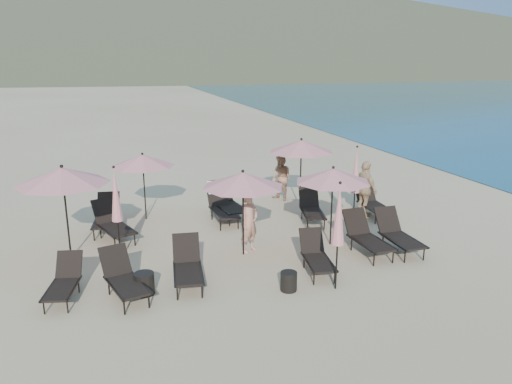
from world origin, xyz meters
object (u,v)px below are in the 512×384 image
object	(u,v)px
lounger_3	(316,255)
lounger_2	(187,265)
lounger_1	(123,277)
umbrella_open_4	(301,146)
lounger_10	(311,208)
umbrella_open_3	(143,160)
umbrella_open_2	(333,175)
umbrella_open_0	(62,176)
side_table_1	(289,281)
beachgoer_b	(281,178)
side_table_0	(144,284)
lounger_11	(372,202)
lounger_9	(227,202)
umbrella_closed_1	(356,171)
lounger_7	(113,223)
umbrella_open_1	(243,180)
umbrella_closed_2	(116,195)
umbrella_closed_0	(339,215)
beachgoer_c	(365,189)
lounger_0	(64,281)
lounger_5	(398,233)
lounger_6	(107,215)
lounger_8	(221,204)
lounger_4	(367,236)
beachgoer_a	(249,222)

from	to	relation	value
lounger_3	lounger_2	bearing A→B (deg)	-176.13
lounger_1	umbrella_open_4	bearing A→B (deg)	23.73
lounger_10	umbrella_open_3	world-z (taller)	umbrella_open_3
lounger_10	umbrella_open_2	distance (m)	2.45
lounger_1	umbrella_open_0	bearing A→B (deg)	99.81
side_table_1	beachgoer_b	bearing A→B (deg)	70.84
umbrella_open_0	side_table_0	distance (m)	3.60
side_table_1	lounger_11	bearing A→B (deg)	42.65
lounger_9	umbrella_closed_1	world-z (taller)	umbrella_closed_1
umbrella_closed_1	lounger_11	bearing A→B (deg)	34.75
lounger_7	umbrella_open_2	size ratio (longest dim) A/B	0.86
lounger_1	lounger_3	bearing A→B (deg)	-15.85
side_table_1	umbrella_closed_1	bearing A→B (deg)	44.75
umbrella_open_1	umbrella_closed_2	size ratio (longest dim) A/B	0.93
umbrella_open_0	umbrella_open_2	bearing A→B (deg)	-9.60
umbrella_closed_0	beachgoer_c	world-z (taller)	umbrella_closed_0
umbrella_open_4	side_table_0	bearing A→B (deg)	-139.30
umbrella_open_2	beachgoer_c	xyz separation A→B (m)	(2.12, 1.93, -1.05)
lounger_0	umbrella_open_2	distance (m)	7.05
umbrella_open_1	umbrella_closed_1	distance (m)	3.98
lounger_2	side_table_0	world-z (taller)	lounger_2
lounger_11	umbrella_open_0	size ratio (longest dim) A/B	0.72
lounger_5	umbrella_closed_1	bearing A→B (deg)	96.49
umbrella_closed_1	umbrella_closed_2	world-z (taller)	umbrella_closed_1
side_table_0	lounger_1	bearing A→B (deg)	177.49
lounger_10	lounger_11	distance (m)	2.10
lounger_6	umbrella_open_2	distance (m)	6.69
lounger_8	umbrella_open_3	xyz separation A→B (m)	(-2.24, 0.88, 1.35)
umbrella_open_4	umbrella_closed_2	world-z (taller)	umbrella_closed_2
umbrella_closed_2	lounger_9	bearing A→B (deg)	36.23
umbrella_open_4	umbrella_open_2	bearing A→B (deg)	-98.87
umbrella_closed_2	lounger_0	bearing A→B (deg)	-125.41
lounger_4	lounger_11	xyz separation A→B (m)	(1.76, 2.73, -0.01)
side_table_0	umbrella_closed_2	bearing A→B (deg)	100.90
umbrella_open_0	umbrella_closed_2	distance (m)	1.39
umbrella_closed_0	beachgoer_b	size ratio (longest dim) A/B	1.53
umbrella_closed_0	umbrella_closed_1	distance (m)	4.37
umbrella_closed_2	beachgoer_a	world-z (taller)	umbrella_closed_2
lounger_7	lounger_11	world-z (taller)	lounger_7
beachgoer_b	lounger_11	bearing A→B (deg)	14.67
umbrella_open_1	beachgoer_c	xyz separation A→B (m)	(4.60, 1.89, -1.11)
umbrella_open_1	umbrella_open_4	world-z (taller)	umbrella_open_4
lounger_2	umbrella_open_3	world-z (taller)	umbrella_open_3
lounger_3	umbrella_open_1	world-z (taller)	umbrella_open_1
umbrella_closed_2	side_table_0	size ratio (longest dim) A/B	5.04
lounger_11	beachgoer_c	bearing A→B (deg)	175.79
lounger_1	umbrella_open_0	distance (m)	3.31
umbrella_closed_1	side_table_1	size ratio (longest dim) A/B	5.70
umbrella_open_0	side_table_1	distance (m)	6.07
lounger_3	lounger_9	xyz separation A→B (m)	(-0.97, 4.68, 0.08)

